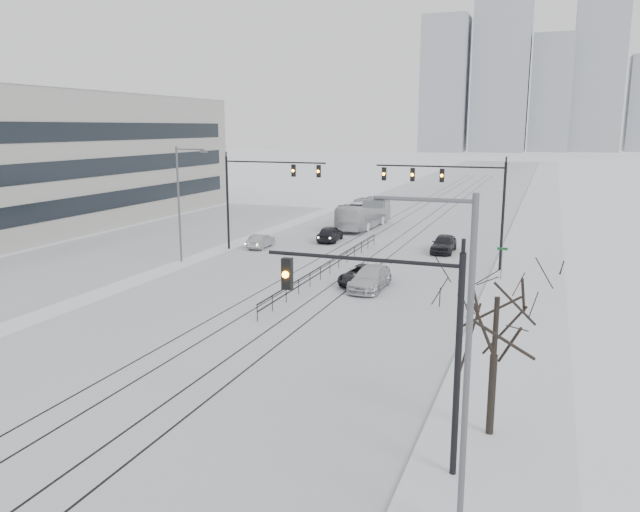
{
  "coord_description": "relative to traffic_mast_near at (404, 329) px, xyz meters",
  "views": [
    {
      "loc": [
        14.57,
        -11.51,
        10.48
      ],
      "look_at": [
        2.43,
        21.33,
        3.2
      ],
      "focal_mm": 35.0,
      "sensor_mm": 36.0,
      "label": 1
    }
  ],
  "objects": [
    {
      "name": "median_fence",
      "position": [
        -10.79,
        24.0,
        -4.04
      ],
      "size": [
        0.06,
        24.0,
        1.0
      ],
      "color": "black",
      "rests_on": "ground"
    },
    {
      "name": "sedan_nb_front",
      "position": [
        -7.78,
        21.99,
        -3.94
      ],
      "size": [
        2.66,
        4.72,
        1.25
      ],
      "primitive_type": "imported",
      "rotation": [
        0.0,
        0.0,
        -0.14
      ],
      "color": "black",
      "rests_on": "ground"
    },
    {
      "name": "street_light_east",
      "position": [
        1.91,
        -3.0,
        0.65
      ],
      "size": [
        2.73,
        0.25,
        9.0
      ],
      "color": "#595B60",
      "rests_on": "ground"
    },
    {
      "name": "parking_strip",
      "position": [
        -30.79,
        29.0,
        -4.55
      ],
      "size": [
        14.0,
        60.0,
        0.03
      ],
      "primitive_type": "cube",
      "color": "silver",
      "rests_on": "ground"
    },
    {
      "name": "traffic_mast_near",
      "position": [
        0.0,
        0.0,
        0.0
      ],
      "size": [
        6.1,
        0.37,
        7.0
      ],
      "color": "black",
      "rests_on": "ground"
    },
    {
      "name": "street_light_west",
      "position": [
        -22.99,
        24.0,
        0.65
      ],
      "size": [
        2.73,
        0.25,
        9.0
      ],
      "color": "#595B60",
      "rests_on": "ground"
    },
    {
      "name": "sedan_nb_right",
      "position": [
        -6.89,
        20.88,
        -3.84
      ],
      "size": [
        2.05,
        4.98,
        1.44
      ],
      "primitive_type": "imported",
      "rotation": [
        0.0,
        0.0,
        -0.01
      ],
      "color": "silver",
      "rests_on": "ground"
    },
    {
      "name": "sedan_nb_far",
      "position": [
        -4.36,
        34.8,
        -3.8
      ],
      "size": [
        1.79,
        4.45,
        1.52
      ],
      "primitive_type": "imported",
      "rotation": [
        0.0,
        0.0,
        -0.0
      ],
      "color": "black",
      "rests_on": "ground"
    },
    {
      "name": "bare_tree",
      "position": [
        2.41,
        3.0,
        -0.07
      ],
      "size": [
        4.4,
        4.4,
        6.1
      ],
      "color": "black",
      "rests_on": "ground"
    },
    {
      "name": "skyline",
      "position": [
        -5.77,
        267.63,
        26.08
      ],
      "size": [
        96.0,
        48.0,
        72.0
      ],
      "color": "#9FA5AF",
      "rests_on": "ground"
    },
    {
      "name": "street_sign",
      "position": [
        1.01,
        26.0,
        -2.96
      ],
      "size": [
        0.7,
        0.06,
        2.4
      ],
      "color": "#595B60",
      "rests_on": "ground"
    },
    {
      "name": "traffic_mast_nw",
      "position": [
        -19.31,
        30.0,
        1.01
      ],
      "size": [
        9.1,
        0.37,
        8.0
      ],
      "color": "black",
      "rests_on": "ground"
    },
    {
      "name": "curb",
      "position": [
        0.26,
        54.0,
        -4.5
      ],
      "size": [
        0.1,
        260.0,
        0.12
      ],
      "primitive_type": "cube",
      "color": "gray",
      "rests_on": "ground"
    },
    {
      "name": "tram_rails",
      "position": [
        -10.79,
        34.0,
        -4.54
      ],
      "size": [
        5.3,
        180.0,
        0.01
      ],
      "color": "black",
      "rests_on": "ground"
    },
    {
      "name": "traffic_mast_ne",
      "position": [
        -2.64,
        29.0,
        1.2
      ],
      "size": [
        9.6,
        0.37,
        8.0
      ],
      "color": "black",
      "rests_on": "ground"
    },
    {
      "name": "box_truck",
      "position": [
        -14.39,
        45.04,
        -3.08
      ],
      "size": [
        3.13,
        10.75,
        2.96
      ],
      "primitive_type": "imported",
      "rotation": [
        0.0,
        0.0,
        3.08
      ],
      "color": "silver",
      "rests_on": "ground"
    },
    {
      "name": "sidewalk_east",
      "position": [
        2.71,
        54.0,
        -4.48
      ],
      "size": [
        5.0,
        260.0,
        0.16
      ],
      "primitive_type": "cube",
      "color": "silver",
      "rests_on": "ground"
    },
    {
      "name": "road",
      "position": [
        -10.79,
        54.0,
        -4.55
      ],
      "size": [
        22.0,
        260.0,
        0.02
      ],
      "primitive_type": "cube",
      "color": "silver",
      "rests_on": "ground"
    },
    {
      "name": "sedan_sb_inner",
      "position": [
        -15.13,
        36.38,
        -3.83
      ],
      "size": [
        2.06,
        4.43,
        1.47
      ],
      "primitive_type": "imported",
      "rotation": [
        0.0,
        0.0,
        3.22
      ],
      "color": "black",
      "rests_on": "ground"
    },
    {
      "name": "sedan_sb_outer",
      "position": [
        -19.78,
        31.29,
        -3.95
      ],
      "size": [
        1.42,
        3.73,
        1.22
      ],
      "primitive_type": "imported",
      "rotation": [
        0.0,
        0.0,
        3.18
      ],
      "color": "gray",
      "rests_on": "ground"
    }
  ]
}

